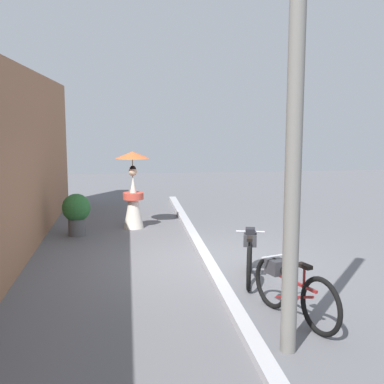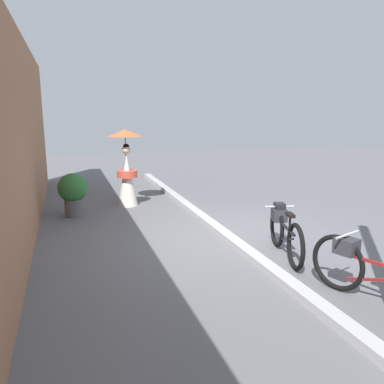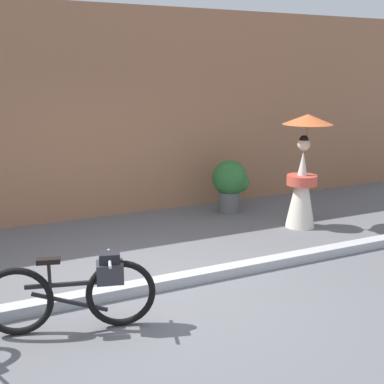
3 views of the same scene
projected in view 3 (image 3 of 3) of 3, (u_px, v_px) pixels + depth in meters
The scene contains 6 objects.
ground_plane at pixel (155, 289), 5.94m from camera, with size 30.00×30.00×0.00m, color slate.
building_wall at pixel (78, 114), 8.56m from camera, with size 14.00×0.40×3.58m, color #9E6B4C.
sidewalk_curb at pixel (155, 284), 5.93m from camera, with size 14.00×0.20×0.12m, color #B2B2B7.
bicycle_near_officer at pixel (77, 291), 4.93m from camera, with size 1.64×0.58×0.78m.
person_with_parasol at pixel (303, 171), 8.16m from camera, with size 0.80×0.80×1.84m.
potted_plant_by_door at pixel (231, 182), 9.10m from camera, with size 0.65×0.63×0.95m.
Camera 3 is at (-2.00, -5.16, 2.48)m, focal length 47.44 mm.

